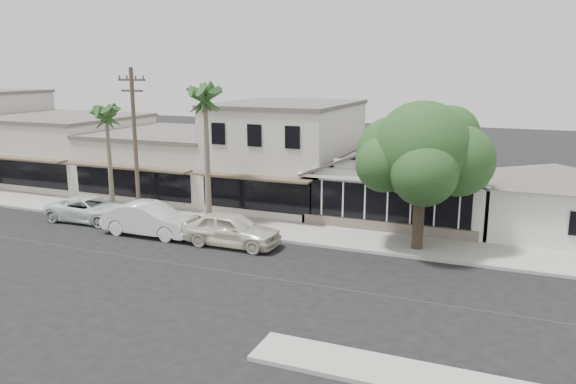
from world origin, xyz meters
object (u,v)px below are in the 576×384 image
at_px(car_1, 150,219).
at_px(shade_tree, 421,153).
at_px(utility_pole, 135,142).
at_px(car_0, 231,229).
at_px(car_2, 90,209).

bearing_deg(car_1, shade_tree, -78.38).
distance_m(utility_pole, car_1, 4.75).
height_order(car_0, car_1, car_1).
xyz_separation_m(car_1, shade_tree, (13.93, 3.01, 4.03)).
bearing_deg(car_1, car_2, 78.52).
distance_m(car_0, car_1, 5.00).
height_order(utility_pole, shade_tree, utility_pole).
xyz_separation_m(car_2, shade_tree, (18.93, 2.05, 4.19)).
bearing_deg(utility_pole, car_1, -40.73).
relative_size(utility_pole, car_2, 1.71).
distance_m(utility_pole, shade_tree, 16.03).
height_order(car_2, shade_tree, shade_tree).
bearing_deg(car_0, car_1, 90.04).
bearing_deg(shade_tree, car_0, -161.44).
height_order(utility_pole, car_1, utility_pole).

